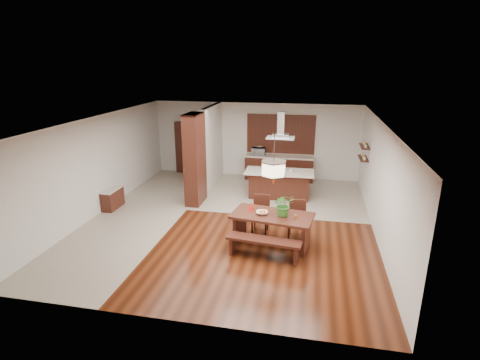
% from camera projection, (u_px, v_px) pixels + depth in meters
% --- Properties ---
extents(room_shell, '(9.00, 9.04, 2.92)m').
position_uv_depth(room_shell, '(229.00, 151.00, 10.26)').
color(room_shell, '#38160A').
rests_on(room_shell, ground).
extents(tile_hallway, '(2.50, 9.00, 0.01)m').
position_uv_depth(tile_hallway, '(142.00, 213.00, 11.40)').
color(tile_hallway, '#B3A795').
rests_on(tile_hallway, ground).
extents(tile_kitchen, '(5.50, 4.00, 0.01)m').
position_uv_depth(tile_kitchen, '(281.00, 194.00, 12.98)').
color(tile_kitchen, '#B3A795').
rests_on(tile_kitchen, ground).
extents(soffit_band, '(8.00, 9.00, 0.02)m').
position_uv_depth(soffit_band, '(229.00, 121.00, 10.00)').
color(soffit_band, '#361E0D').
rests_on(soffit_band, room_shell).
extents(partition_pier, '(0.45, 1.00, 2.90)m').
position_uv_depth(partition_pier, '(195.00, 159.00, 11.83)').
color(partition_pier, black).
rests_on(partition_pier, ground).
extents(partition_stub, '(0.18, 2.40, 2.90)m').
position_uv_depth(partition_stub, '(212.00, 145.00, 13.79)').
color(partition_stub, silver).
rests_on(partition_stub, ground).
extents(hallway_console, '(0.37, 0.88, 0.63)m').
position_uv_depth(hallway_console, '(113.00, 199.00, 11.69)').
color(hallway_console, black).
rests_on(hallway_console, ground).
extents(hallway_doorway, '(1.10, 0.20, 2.10)m').
position_uv_depth(hallway_doorway, '(189.00, 148.00, 15.18)').
color(hallway_doorway, black).
rests_on(hallway_doorway, ground).
extents(rear_counter, '(2.60, 0.62, 0.95)m').
position_uv_depth(rear_counter, '(279.00, 168.00, 14.47)').
color(rear_counter, black).
rests_on(rear_counter, ground).
extents(kitchen_window, '(2.60, 0.08, 1.50)m').
position_uv_depth(kitchen_window, '(281.00, 134.00, 14.33)').
color(kitchen_window, brown).
rests_on(kitchen_window, room_shell).
extents(shelf_lower, '(0.26, 0.90, 0.04)m').
position_uv_depth(shelf_lower, '(363.00, 158.00, 12.16)').
color(shelf_lower, black).
rests_on(shelf_lower, room_shell).
extents(shelf_upper, '(0.26, 0.90, 0.04)m').
position_uv_depth(shelf_upper, '(364.00, 146.00, 12.04)').
color(shelf_upper, black).
rests_on(shelf_upper, room_shell).
extents(dining_table, '(2.10, 1.28, 0.82)m').
position_uv_depth(dining_table, '(272.00, 223.00, 9.27)').
color(dining_table, black).
rests_on(dining_table, ground).
extents(dining_bench, '(1.79, 0.59, 0.49)m').
position_uv_depth(dining_bench, '(264.00, 248.00, 8.74)').
color(dining_bench, black).
rests_on(dining_bench, ground).
extents(dining_chair_left, '(0.46, 0.46, 1.01)m').
position_uv_depth(dining_chair_left, '(260.00, 215.00, 10.00)').
color(dining_chair_left, black).
rests_on(dining_chair_left, ground).
extents(dining_chair_right, '(0.45, 0.45, 1.00)m').
position_uv_depth(dining_chair_right, '(297.00, 220.00, 9.68)').
color(dining_chair_right, black).
rests_on(dining_chair_right, ground).
extents(pendant_lantern, '(0.64, 0.64, 1.31)m').
position_uv_depth(pendant_lantern, '(274.00, 158.00, 8.77)').
color(pendant_lantern, '#FCE9C1').
rests_on(pendant_lantern, room_shell).
extents(foliage_plant, '(0.60, 0.55, 0.56)m').
position_uv_depth(foliage_plant, '(284.00, 205.00, 9.05)').
color(foliage_plant, '#337226').
rests_on(foliage_plant, dining_table).
extents(fruit_bowl, '(0.31, 0.31, 0.07)m').
position_uv_depth(fruit_bowl, '(262.00, 213.00, 9.21)').
color(fruit_bowl, '#BCB2A4').
rests_on(fruit_bowl, dining_table).
extents(napkin_cone, '(0.17, 0.17, 0.23)m').
position_uv_depth(napkin_cone, '(251.00, 206.00, 9.43)').
color(napkin_cone, '#B4200C').
rests_on(napkin_cone, dining_table).
extents(gold_ornament, '(0.09, 0.09, 0.11)m').
position_uv_depth(gold_ornament, '(295.00, 217.00, 8.93)').
color(gold_ornament, gold).
rests_on(gold_ornament, dining_table).
extents(kitchen_island, '(2.29, 1.05, 0.93)m').
position_uv_depth(kitchen_island, '(279.00, 184.00, 12.58)').
color(kitchen_island, black).
rests_on(kitchen_island, ground).
extents(range_hood, '(0.90, 0.55, 0.87)m').
position_uv_depth(range_hood, '(281.00, 125.00, 11.98)').
color(range_hood, silver).
rests_on(range_hood, room_shell).
extents(island_cup, '(0.15, 0.15, 0.10)m').
position_uv_depth(island_cup, '(291.00, 171.00, 12.30)').
color(island_cup, white).
rests_on(island_cup, kitchen_island).
extents(microwave, '(0.52, 0.35, 0.29)m').
position_uv_depth(microwave, '(258.00, 151.00, 14.42)').
color(microwave, '#B1B5B9').
rests_on(microwave, rear_counter).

